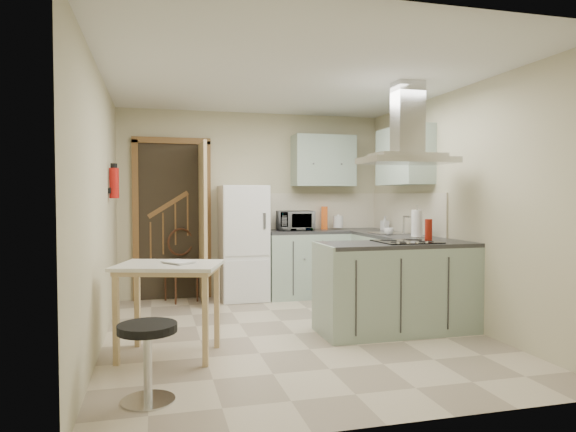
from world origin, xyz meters
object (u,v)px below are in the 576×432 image
object	(u,v)px
peninsula	(397,287)
bentwood_chair	(181,268)
drop_leaf_table	(169,310)
microwave	(295,221)
stool	(148,362)
fridge	(243,243)
extractor_hood	(407,160)

from	to	relation	value
peninsula	bentwood_chair	world-z (taller)	peninsula
drop_leaf_table	microwave	size ratio (longest dim) A/B	1.78
bentwood_chair	drop_leaf_table	bearing A→B (deg)	-118.40
drop_leaf_table	stool	bearing A→B (deg)	-82.93
bentwood_chair	microwave	xyz separation A→B (m)	(1.51, -0.09, 0.60)
drop_leaf_table	microwave	world-z (taller)	microwave
fridge	microwave	size ratio (longest dim) A/B	3.17
extractor_hood	drop_leaf_table	size ratio (longest dim) A/B	1.07
peninsula	microwave	distance (m)	2.13
fridge	peninsula	size ratio (longest dim) A/B	0.97
fridge	drop_leaf_table	bearing A→B (deg)	-114.62
peninsula	extractor_hood	world-z (taller)	extractor_hood
fridge	bentwood_chair	size ratio (longest dim) A/B	1.76
peninsula	microwave	world-z (taller)	microwave
peninsula	microwave	bearing A→B (deg)	104.53
peninsula	bentwood_chair	xyz separation A→B (m)	(-2.02, 2.07, -0.02)
extractor_hood	microwave	xyz separation A→B (m)	(-0.61, 1.98, -0.69)
peninsula	bentwood_chair	bearing A→B (deg)	134.34
fridge	microwave	xyz separation A→B (m)	(0.71, 0.00, 0.28)
drop_leaf_table	peninsula	bearing A→B (deg)	22.89
peninsula	drop_leaf_table	xyz separation A→B (m)	(-2.24, -0.23, -0.05)
stool	drop_leaf_table	bearing A→B (deg)	80.11
extractor_hood	bentwood_chair	distance (m)	3.24
extractor_hood	drop_leaf_table	xyz separation A→B (m)	(-2.34, -0.23, -1.32)
microwave	bentwood_chair	bearing A→B (deg)	177.77
fridge	extractor_hood	distance (m)	2.57
drop_leaf_table	microwave	xyz separation A→B (m)	(1.73, 2.21, 0.64)
bentwood_chair	microwave	bearing A→B (deg)	-26.49
fridge	bentwood_chair	xyz separation A→B (m)	(-0.80, 0.09, -0.32)
stool	microwave	size ratio (longest dim) A/B	1.11
drop_leaf_table	stool	size ratio (longest dim) A/B	1.61
fridge	bentwood_chair	bearing A→B (deg)	173.49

